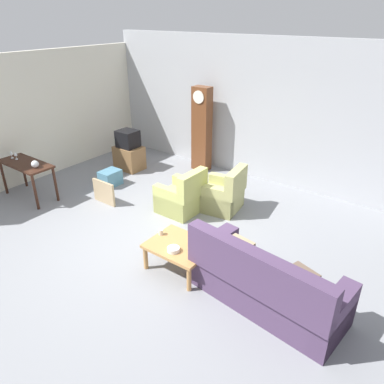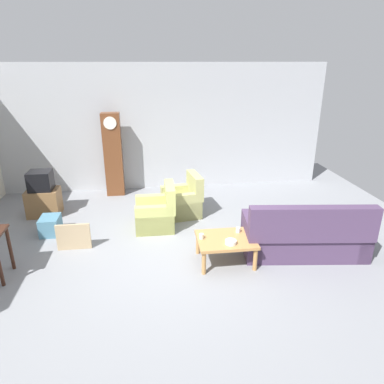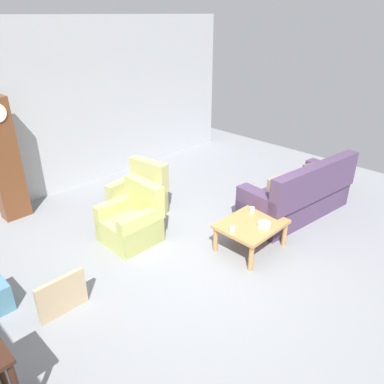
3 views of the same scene
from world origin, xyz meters
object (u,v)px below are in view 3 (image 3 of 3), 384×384
at_px(coffee_table_wood, 251,226).
at_px(framed_picture_leaning, 62,296).
at_px(couch_floral, 298,196).
at_px(cup_blue_rimmed, 252,210).
at_px(bowl_white_stacked, 264,225).
at_px(armchair_olive_near, 132,222).
at_px(cup_white_porcelain, 264,209).
at_px(grandfather_clock, 4,160).
at_px(armchair_olive_far, 140,198).
at_px(cup_cream_tall, 232,230).

bearing_deg(coffee_table_wood, framed_picture_leaning, 163.77).
height_order(couch_floral, cup_blue_rimmed, couch_floral).
bearing_deg(bowl_white_stacked, armchair_olive_near, 124.59).
bearing_deg(bowl_white_stacked, cup_white_porcelain, 35.90).
distance_m(couch_floral, cup_white_porcelain, 1.02).
height_order(armchair_olive_near, grandfather_clock, grandfather_clock).
relative_size(coffee_table_wood, cup_white_porcelain, 10.00).
distance_m(couch_floral, framed_picture_leaning, 4.12).
relative_size(armchair_olive_far, cup_cream_tall, 10.14).
distance_m(framed_picture_leaning, cup_blue_rimmed, 2.96).
distance_m(framed_picture_leaning, cup_cream_tall, 2.35).
xyz_separation_m(couch_floral, cup_white_porcelain, (-1.01, 0.03, 0.14)).
bearing_deg(cup_white_porcelain, grandfather_clock, 125.91).
height_order(coffee_table_wood, grandfather_clock, grandfather_clock).
bearing_deg(cup_cream_tall, bowl_white_stacked, -27.33).
bearing_deg(cup_white_porcelain, framed_picture_leaning, 167.19).
distance_m(couch_floral, armchair_olive_far, 2.77).
bearing_deg(cup_white_porcelain, cup_blue_rimmed, 143.92).
height_order(framed_picture_leaning, cup_white_porcelain, cup_white_porcelain).
relative_size(armchair_olive_far, grandfather_clock, 0.44).
bearing_deg(framed_picture_leaning, cup_white_porcelain, -12.81).
relative_size(couch_floral, framed_picture_leaning, 3.65).
height_order(coffee_table_wood, cup_blue_rimmed, cup_blue_rimmed).
xyz_separation_m(cup_blue_rimmed, cup_cream_tall, (-0.67, -0.15, 0.00)).
bearing_deg(coffee_table_wood, armchair_olive_near, 127.12).
xyz_separation_m(armchair_olive_near, armchair_olive_far, (0.60, 0.58, 0.00)).
xyz_separation_m(cup_cream_tall, bowl_white_stacked, (0.45, -0.23, -0.01)).
bearing_deg(framed_picture_leaning, cup_blue_rimmed, -11.37).
xyz_separation_m(armchair_olive_near, coffee_table_wood, (1.10, -1.45, 0.07)).
bearing_deg(cup_cream_tall, coffee_table_wood, -5.13).
relative_size(framed_picture_leaning, cup_white_porcelain, 6.25).
distance_m(grandfather_clock, cup_blue_rimmed, 4.11).
distance_m(grandfather_clock, bowl_white_stacked, 4.31).
bearing_deg(grandfather_clock, cup_blue_rimmed, -54.91).
bearing_deg(couch_floral, grandfather_clock, 135.24).
relative_size(grandfather_clock, cup_blue_rimmed, 23.23).
distance_m(couch_floral, cup_cream_tall, 1.84).
bearing_deg(cup_white_porcelain, armchair_olive_near, 137.56).
bearing_deg(couch_floral, bowl_white_stacked, -170.39).
bearing_deg(bowl_white_stacked, framed_picture_leaning, 160.21).
height_order(framed_picture_leaning, cup_blue_rimmed, cup_blue_rimmed).
height_order(couch_floral, cup_white_porcelain, couch_floral).
relative_size(framed_picture_leaning, bowl_white_stacked, 3.21).
xyz_separation_m(armchair_olive_far, cup_cream_tall, (0.09, -1.99, 0.18)).
relative_size(armchair_olive_far, coffee_table_wood, 0.96).
bearing_deg(cup_cream_tall, couch_floral, 0.12).
bearing_deg(cup_cream_tall, grandfather_clock, 115.69).
height_order(coffee_table_wood, cup_cream_tall, cup_cream_tall).
distance_m(armchair_olive_near, cup_blue_rimmed, 1.87).
distance_m(armchair_olive_far, cup_cream_tall, 2.00).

